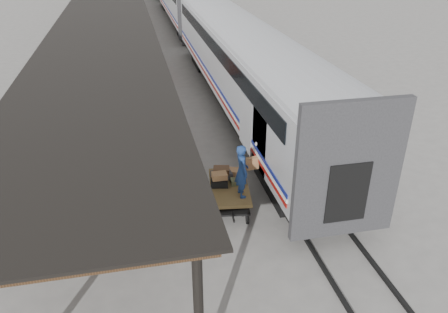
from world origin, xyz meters
name	(u,v)px	position (x,y,z in m)	size (l,w,h in m)	color
ground	(206,193)	(0.00, 0.00, 0.00)	(160.00, 160.00, 0.00)	slate
rails	(180,20)	(3.20, 34.00, 0.06)	(1.54, 150.00, 0.12)	black
baggage_cart	(229,191)	(0.60, -1.04, 0.65)	(1.56, 2.55, 0.86)	brown
suitcase_stack	(225,176)	(0.53, -0.69, 1.03)	(1.36, 1.09, 0.44)	#333335
luggage_tug	(147,68)	(-1.26, 14.31, 0.65)	(1.44, 1.84, 1.42)	#98280D
porter	(242,171)	(0.85, -1.69, 1.74)	(0.64, 0.42, 1.75)	navy
pedestrian	(146,71)	(-1.41, 13.15, 0.80)	(0.94, 0.39, 1.60)	black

